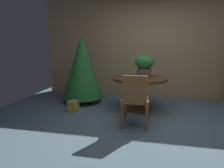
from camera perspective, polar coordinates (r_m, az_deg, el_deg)
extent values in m
plane|color=slate|center=(3.58, 10.89, -11.88)|extent=(6.60, 6.60, 0.00)
cube|color=tan|center=(5.50, 12.01, 9.93)|extent=(6.00, 0.10, 2.60)
cylinder|color=brown|center=(4.44, 7.65, -6.92)|extent=(0.54, 0.54, 0.04)
cylinder|color=brown|center=(4.35, 7.75, -2.83)|extent=(0.28, 0.28, 0.61)
cylinder|color=brown|center=(4.29, 7.87, 1.48)|extent=(1.13, 1.13, 0.05)
cylinder|color=#665B51|center=(4.25, 8.95, 3.01)|extent=(0.29, 0.29, 0.19)
ellipsoid|color=#287533|center=(4.22, 9.04, 6.08)|extent=(0.38, 0.38, 0.29)
sphere|color=red|center=(4.09, 8.95, 6.47)|extent=(0.06, 0.06, 0.06)
sphere|color=red|center=(4.31, 8.28, 6.23)|extent=(0.07, 0.07, 0.07)
sphere|color=red|center=(4.30, 9.85, 6.32)|extent=(0.08, 0.08, 0.08)
sphere|color=red|center=(4.25, 10.80, 6.32)|extent=(0.06, 0.06, 0.06)
cylinder|color=brown|center=(3.73, 3.75, -7.15)|extent=(0.04, 0.04, 0.44)
cylinder|color=brown|center=(3.70, 9.91, -7.46)|extent=(0.04, 0.04, 0.44)
cylinder|color=brown|center=(3.39, 2.82, -9.03)|extent=(0.04, 0.04, 0.44)
cylinder|color=brown|center=(3.35, 9.63, -9.40)|extent=(0.04, 0.04, 0.44)
cube|color=brown|center=(3.46, 6.61, -4.43)|extent=(0.44, 0.41, 0.05)
cube|color=brown|center=(3.24, 6.38, -1.29)|extent=(0.40, 0.05, 0.41)
cylinder|color=brown|center=(5.03, -8.07, -4.30)|extent=(0.10, 0.10, 0.12)
cone|color=#287533|center=(4.89, -8.32, 4.85)|extent=(0.95, 0.95, 1.49)
sphere|color=silver|center=(4.83, -6.14, 5.68)|extent=(0.04, 0.04, 0.04)
sphere|color=red|center=(4.99, -11.17, 3.22)|extent=(0.04, 0.04, 0.04)
sphere|color=#2D51A8|center=(4.94, -10.44, 6.03)|extent=(0.06, 0.06, 0.06)
sphere|color=#2D51A8|center=(4.84, -5.96, 4.82)|extent=(0.05, 0.05, 0.05)
sphere|color=silver|center=(4.71, -6.82, 4.37)|extent=(0.05, 0.05, 0.05)
cube|color=gold|center=(4.37, -10.82, -6.03)|extent=(0.18, 0.21, 0.22)
cube|color=#1E569E|center=(4.37, -10.82, -6.03)|extent=(0.18, 0.03, 0.23)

